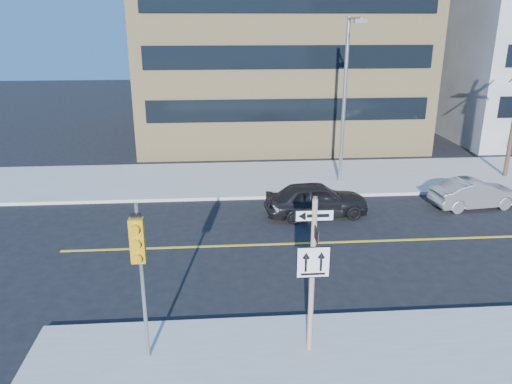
{
  "coord_description": "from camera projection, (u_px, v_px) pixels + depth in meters",
  "views": [
    {
      "loc": [
        -2.15,
        -12.96,
        7.98
      ],
      "look_at": [
        -0.84,
        4.0,
        2.1
      ],
      "focal_mm": 35.0,
      "sensor_mm": 36.0,
      "label": 1
    }
  ],
  "objects": [
    {
      "name": "streetlight_a",
      "position": [
        346.0,
        91.0,
        23.85
      ],
      "size": [
        0.55,
        2.25,
        8.0
      ],
      "color": "gray",
      "rests_on": "far_sidewalk"
    },
    {
      "name": "parked_car_b",
      "position": [
        475.0,
        194.0,
        22.26
      ],
      "size": [
        1.81,
        4.03,
        1.28
      ],
      "primitive_type": "imported",
      "rotation": [
        0.0,
        0.0,
        1.69
      ],
      "color": "slate",
      "rests_on": "ground"
    },
    {
      "name": "parked_car_a",
      "position": [
        316.0,
        199.0,
        21.25
      ],
      "size": [
        2.15,
        4.51,
        1.49
      ],
      "primitive_type": "imported",
      "rotation": [
        0.0,
        0.0,
        1.66
      ],
      "color": "black",
      "rests_on": "ground"
    },
    {
      "name": "ground",
      "position": [
        294.0,
        301.0,
        14.98
      ],
      "size": [
        120.0,
        120.0,
        0.0
      ],
      "primitive_type": "plane",
      "color": "black",
      "rests_on": "ground"
    },
    {
      "name": "sign_pole",
      "position": [
        313.0,
        267.0,
        11.81
      ],
      "size": [
        0.92,
        0.92,
        4.06
      ],
      "color": "beige",
      "rests_on": "near_sidewalk"
    },
    {
      "name": "building_brick",
      "position": [
        273.0,
        5.0,
        35.74
      ],
      "size": [
        18.0,
        18.0,
        18.0
      ],
      "primitive_type": "cube",
      "color": "tan",
      "rests_on": "ground"
    },
    {
      "name": "traffic_signal",
      "position": [
        139.0,
        253.0,
        11.19
      ],
      "size": [
        0.32,
        0.45,
        4.0
      ],
      "color": "gray",
      "rests_on": "near_sidewalk"
    }
  ]
}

